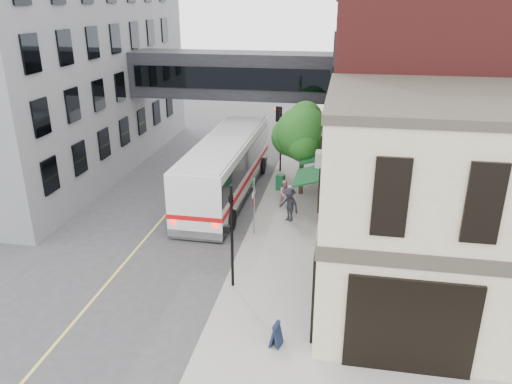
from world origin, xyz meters
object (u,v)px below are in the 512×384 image
at_px(sandwich_board, 276,334).
at_px(newspaper_box, 280,182).
at_px(pedestrian_a, 290,199).
at_px(pedestrian_c, 289,204).
at_px(pedestrian_b, 285,193).
at_px(bus, 226,165).

bearing_deg(sandwich_board, newspaper_box, 110.96).
distance_m(pedestrian_a, newspaper_box, 3.44).
relative_size(pedestrian_c, sandwich_board, 2.12).
bearing_deg(pedestrian_a, newspaper_box, 116.40).
bearing_deg(pedestrian_b, sandwich_board, -98.17).
height_order(pedestrian_c, sandwich_board, pedestrian_c).
distance_m(newspaper_box, sandwich_board, 15.03).
distance_m(bus, pedestrian_c, 5.50).
bearing_deg(bus, pedestrian_b, -20.83).
relative_size(pedestrian_a, pedestrian_b, 0.98).
relative_size(bus, sandwich_board, 14.79).
relative_size(pedestrian_c, newspaper_box, 1.91).
relative_size(pedestrian_a, sandwich_board, 1.74).
bearing_deg(pedestrian_c, newspaper_box, 138.15).
bearing_deg(newspaper_box, pedestrian_c, -66.50).
height_order(pedestrian_a, newspaper_box, pedestrian_a).
xyz_separation_m(bus, pedestrian_b, (3.81, -1.45, -1.04)).
relative_size(newspaper_box, sandwich_board, 1.11).
distance_m(pedestrian_b, sandwich_board, 12.41).
bearing_deg(sandwich_board, pedestrian_b, 109.54).
bearing_deg(pedestrian_a, pedestrian_c, -75.00).
height_order(newspaper_box, sandwich_board, newspaper_box).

